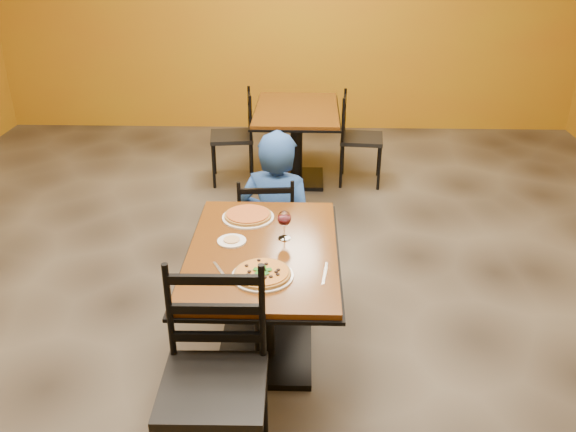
{
  "coord_description": "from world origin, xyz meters",
  "views": [
    {
      "loc": [
        0.22,
        -3.31,
        2.33
      ],
      "look_at": [
        0.13,
        -0.3,
        0.85
      ],
      "focal_mm": 37.14,
      "sensor_mm": 36.0,
      "label": 1
    }
  ],
  "objects_px": {
    "chair_main_near": "(213,390)",
    "pizza_far": "(248,215)",
    "plate_main": "(263,276)",
    "chair_second_right": "(362,139)",
    "pizza_main": "(262,273)",
    "chair_second_left": "(232,137)",
    "diner": "(277,205)",
    "side_plate": "(232,241)",
    "wine_glass": "(284,224)",
    "table_second": "(297,128)",
    "plate_far": "(248,217)",
    "chair_main_far": "(266,228)",
    "table_main": "(263,279)"
  },
  "relations": [
    {
      "from": "chair_second_right",
      "to": "plate_far",
      "type": "height_order",
      "value": "chair_second_right"
    },
    {
      "from": "chair_main_near",
      "to": "pizza_far",
      "type": "bearing_deg",
      "value": 86.68
    },
    {
      "from": "diner",
      "to": "chair_main_near",
      "type": "bearing_deg",
      "value": 98.37
    },
    {
      "from": "chair_second_left",
      "to": "pizza_far",
      "type": "bearing_deg",
      "value": 2.07
    },
    {
      "from": "table_second",
      "to": "wine_glass",
      "type": "distance_m",
      "value": 2.64
    },
    {
      "from": "plate_far",
      "to": "pizza_main",
      "type": "bearing_deg",
      "value": -78.63
    },
    {
      "from": "chair_second_left",
      "to": "diner",
      "type": "relative_size",
      "value": 0.83
    },
    {
      "from": "chair_main_near",
      "to": "chair_second_left",
      "type": "height_order",
      "value": "chair_main_near"
    },
    {
      "from": "side_plate",
      "to": "wine_glass",
      "type": "bearing_deg",
      "value": 9.81
    },
    {
      "from": "chair_second_left",
      "to": "chair_main_near",
      "type": "bearing_deg",
      "value": -1.81
    },
    {
      "from": "table_main",
      "to": "chair_main_near",
      "type": "distance_m",
      "value": 0.85
    },
    {
      "from": "chair_main_far",
      "to": "wine_glass",
      "type": "height_order",
      "value": "wine_glass"
    },
    {
      "from": "diner",
      "to": "side_plate",
      "type": "relative_size",
      "value": 6.85
    },
    {
      "from": "table_main",
      "to": "pizza_far",
      "type": "xyz_separation_m",
      "value": [
        -0.11,
        0.37,
        0.21
      ]
    },
    {
      "from": "chair_main_near",
      "to": "table_second",
      "type": "bearing_deg",
      "value": 84.32
    },
    {
      "from": "table_second",
      "to": "side_plate",
      "type": "xyz_separation_m",
      "value": [
        -0.31,
        -2.67,
        0.2
      ]
    },
    {
      "from": "plate_main",
      "to": "table_main",
      "type": "bearing_deg",
      "value": 93.7
    },
    {
      "from": "chair_second_right",
      "to": "plate_main",
      "type": "bearing_deg",
      "value": 171.67
    },
    {
      "from": "table_main",
      "to": "diner",
      "type": "bearing_deg",
      "value": 88.32
    },
    {
      "from": "chair_main_far",
      "to": "chair_main_near",
      "type": "bearing_deg",
      "value": 81.22
    },
    {
      "from": "pizza_far",
      "to": "chair_main_near",
      "type": "bearing_deg",
      "value": -92.45
    },
    {
      "from": "chair_main_far",
      "to": "chair_second_left",
      "type": "xyz_separation_m",
      "value": [
        -0.46,
        1.87,
        0.03
      ]
    },
    {
      "from": "plate_far",
      "to": "side_plate",
      "type": "xyz_separation_m",
      "value": [
        -0.06,
        -0.3,
        0.0
      ]
    },
    {
      "from": "chair_second_right",
      "to": "pizza_main",
      "type": "bearing_deg",
      "value": 171.67
    },
    {
      "from": "chair_main_far",
      "to": "wine_glass",
      "type": "distance_m",
      "value": 0.88
    },
    {
      "from": "chair_second_right",
      "to": "diner",
      "type": "bearing_deg",
      "value": 162.63
    },
    {
      "from": "chair_main_far",
      "to": "plate_far",
      "type": "distance_m",
      "value": 0.61
    },
    {
      "from": "chair_main_far",
      "to": "plate_main",
      "type": "relative_size",
      "value": 2.73
    },
    {
      "from": "chair_second_right",
      "to": "diner",
      "type": "relative_size",
      "value": 0.81
    },
    {
      "from": "diner",
      "to": "plate_main",
      "type": "bearing_deg",
      "value": 103.95
    },
    {
      "from": "side_plate",
      "to": "wine_glass",
      "type": "relative_size",
      "value": 0.89
    },
    {
      "from": "diner",
      "to": "table_second",
      "type": "bearing_deg",
      "value": -79.08
    },
    {
      "from": "chair_second_left",
      "to": "wine_glass",
      "type": "relative_size",
      "value": 5.04
    },
    {
      "from": "plate_far",
      "to": "wine_glass",
      "type": "distance_m",
      "value": 0.35
    },
    {
      "from": "chair_main_far",
      "to": "wine_glass",
      "type": "xyz_separation_m",
      "value": [
        0.16,
        -0.75,
        0.42
      ]
    },
    {
      "from": "diner",
      "to": "pizza_far",
      "type": "relative_size",
      "value": 3.91
    },
    {
      "from": "wine_glass",
      "to": "pizza_main",
      "type": "bearing_deg",
      "value": -103.03
    },
    {
      "from": "chair_second_right",
      "to": "plate_far",
      "type": "bearing_deg",
      "value": 165.2
    },
    {
      "from": "plate_main",
      "to": "wine_glass",
      "type": "relative_size",
      "value": 1.72
    },
    {
      "from": "chair_second_right",
      "to": "plate_main",
      "type": "height_order",
      "value": "chair_second_right"
    },
    {
      "from": "plate_main",
      "to": "pizza_far",
      "type": "height_order",
      "value": "pizza_far"
    },
    {
      "from": "chair_second_left",
      "to": "plate_far",
      "type": "height_order",
      "value": "chair_second_left"
    },
    {
      "from": "chair_second_left",
      "to": "plate_far",
      "type": "distance_m",
      "value": 2.43
    },
    {
      "from": "diner",
      "to": "plate_far",
      "type": "distance_m",
      "value": 0.67
    },
    {
      "from": "chair_second_left",
      "to": "wine_glass",
      "type": "height_order",
      "value": "wine_glass"
    },
    {
      "from": "table_second",
      "to": "pizza_main",
      "type": "distance_m",
      "value": 3.04
    },
    {
      "from": "chair_second_right",
      "to": "wine_glass",
      "type": "distance_m",
      "value": 2.74
    },
    {
      "from": "table_second",
      "to": "plate_main",
      "type": "height_order",
      "value": "plate_main"
    },
    {
      "from": "pizza_main",
      "to": "plate_far",
      "type": "distance_m",
      "value": 0.67
    },
    {
      "from": "table_second",
      "to": "chair_second_right",
      "type": "relative_size",
      "value": 1.36
    }
  ]
}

